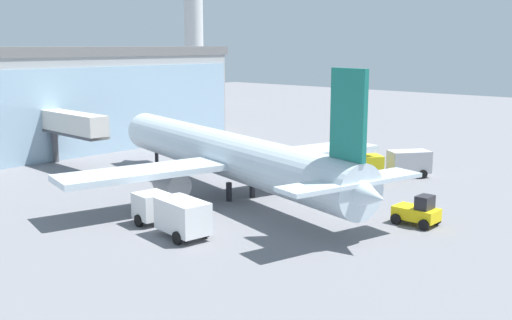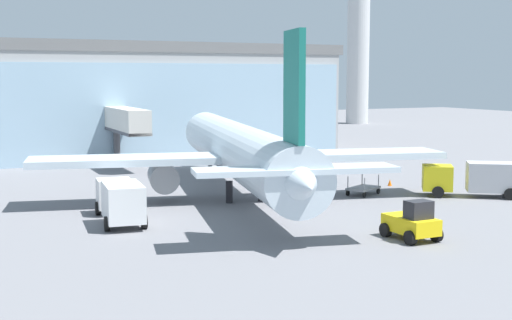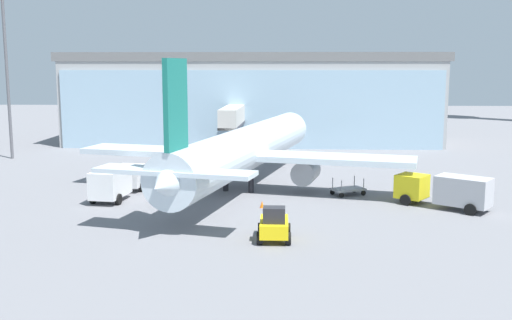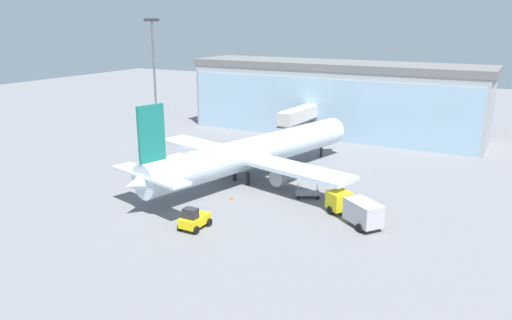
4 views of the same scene
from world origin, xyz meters
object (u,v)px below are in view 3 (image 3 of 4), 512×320
Objects in this scene: apron_light_mast at (6,58)px; fuel_truck at (446,190)px; safety_cone_wingtip at (396,186)px; jet_bridge at (232,118)px; catering_truck at (117,181)px; safety_cone_nose at (262,204)px; airplane at (245,149)px; pushback_tug at (274,225)px; baggage_cart at (348,189)px.

apron_light_mast is 2.83× the size of fuel_truck.
safety_cone_wingtip is (-2.49, 7.33, -1.19)m from fuel_truck.
jet_bridge reaches higher than catering_truck.
safety_cone_nose is 14.28m from safety_cone_wingtip.
airplane reaches higher than safety_cone_wingtip.
safety_cone_wingtip is (10.95, 16.60, -0.70)m from pushback_tug.
airplane is 18.06m from fuel_truck.
fuel_truck is at bearing -101.18° from airplane.
catering_truck is 17.95m from pushback_tug.
pushback_tug is at bearing -83.44° from safety_cone_nose.
pushback_tug is at bearing -140.97° from baggage_cart.
pushback_tug reaches higher than safety_cone_wingtip.
baggage_cart is 5.42m from safety_cone_wingtip.
fuel_truck is (26.84, -2.65, 0.00)m from catering_truck.
airplane reaches higher than jet_bridge.
pushback_tug is at bearing -169.26° from jet_bridge.
safety_cone_nose and safety_cone_wingtip have the same top height.
pushback_tug reaches higher than safety_cone_nose.
fuel_truck is at bearing -71.25° from safety_cone_wingtip.
pushback_tug is (31.92, -33.05, -10.97)m from apron_light_mast.
catering_truck is 12.83m from safety_cone_nose.
pushback_tug is at bearing -123.42° from safety_cone_wingtip.
jet_bridge reaches higher than pushback_tug.
safety_cone_wingtip is (42.87, -16.44, -11.67)m from apron_light_mast.
apron_light_mast is 44.30m from baggage_cart.
airplane is at bearing -170.02° from jet_bridge.
jet_bridge reaches higher than baggage_cart.
apron_light_mast is at bearing 75.24° from airplane.
apron_light_mast is 40.97m from safety_cone_nose.
airplane reaches higher than pushback_tug.
airplane is 14.11m from safety_cone_wingtip.
fuel_truck is at bearing -87.71° from catering_truck.
safety_cone_wingtip is at bearing 33.04° from safety_cone_nose.
pushback_tug is (-6.31, -13.81, 0.47)m from baggage_cart.
catering_truck reaches higher than safety_cone_nose.
airplane is 17.36m from pushback_tug.
pushback_tug is (-13.44, -9.28, -0.49)m from fuel_truck.
baggage_cart is at bearing -24.38° from pushback_tug.
jet_bridge is 29.63m from safety_cone_nose.
fuel_truck is at bearing 1.82° from safety_cone_nose.
airplane is at bearing 102.19° from safety_cone_nose.
safety_cone_wingtip is at bearing -139.68° from jet_bridge.
fuel_truck is 2.24× the size of pushback_tug.
apron_light_mast is at bearing 8.78° from fuel_truck.
apron_light_mast is 47.24m from pushback_tug.
pushback_tug is at bearing -156.56° from airplane.
jet_bridge is 20.49× the size of safety_cone_wingtip.
fuel_truck is at bearing -143.94° from jet_bridge.
baggage_cart is 5.85× the size of safety_cone_wingtip.
jet_bridge is 3.52× the size of pushback_tug.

